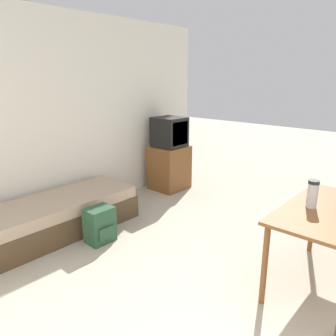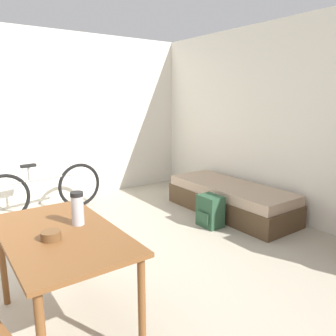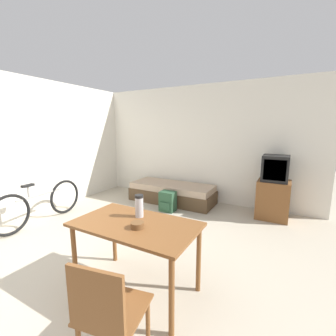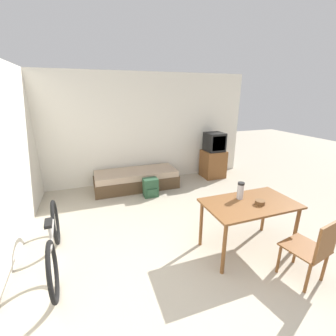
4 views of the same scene
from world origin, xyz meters
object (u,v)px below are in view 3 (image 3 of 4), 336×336
daybed (172,193)px  wooden_chair (107,311)px  mate_bowl (137,225)px  dining_table (136,232)px  thermos_flask (139,205)px  backpack (168,201)px  tv (274,190)px  bicycle (40,204)px

daybed → wooden_chair: 3.83m
wooden_chair → mate_bowl: size_ratio=6.67×
mate_bowl → dining_table: bearing=136.1°
daybed → thermos_flask: (0.98, -2.64, 0.68)m
thermos_flask → mate_bowl: thermos_flask is taller
wooden_chair → backpack: 3.21m
wooden_chair → backpack: bearing=111.3°
mate_bowl → tv: bearing=70.8°
mate_bowl → thermos_flask: bearing=121.8°
tv → wooden_chair: size_ratio=1.40×
dining_table → bicycle: bicycle is taller
bicycle → mate_bowl: (2.68, -0.66, 0.44)m
daybed → backpack: (0.20, -0.58, -0.01)m
wooden_chair → thermos_flask: bearing=112.7°
tv → bicycle: tv is taller
tv → wooden_chair: 3.72m
thermos_flask → mate_bowl: size_ratio=1.90×
daybed → tv: size_ratio=1.62×
tv → backpack: size_ratio=2.91×
thermos_flask → daybed: bearing=110.4°
tv → mate_bowl: bearing=-109.2°
dining_table → backpack: dining_table is taller
tv → backpack: (-1.95, -0.65, -0.36)m
tv → thermos_flask: tv is taller
thermos_flask → backpack: size_ratio=0.59×
tv → thermos_flask: bearing=-113.4°
daybed → tv: (2.16, 0.07, 0.35)m
thermos_flask → tv: bearing=66.6°
mate_bowl → backpack: 2.55m
tv → daybed: bearing=-178.2°
mate_bowl → backpack: (-0.93, 2.30, -0.58)m
tv → dining_table: tv is taller
backpack → wooden_chair: bearing=-68.7°
wooden_chair → bicycle: wooden_chair is taller
dining_table → bicycle: size_ratio=0.73×
backpack → bicycle: bearing=-136.9°
daybed → thermos_flask: size_ratio=7.98×
daybed → backpack: size_ratio=4.73×
daybed → tv: bearing=1.8°
tv → dining_table: size_ratio=0.95×
dining_table → bicycle: (-2.59, 0.57, -0.32)m
daybed → mate_bowl: 3.15m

